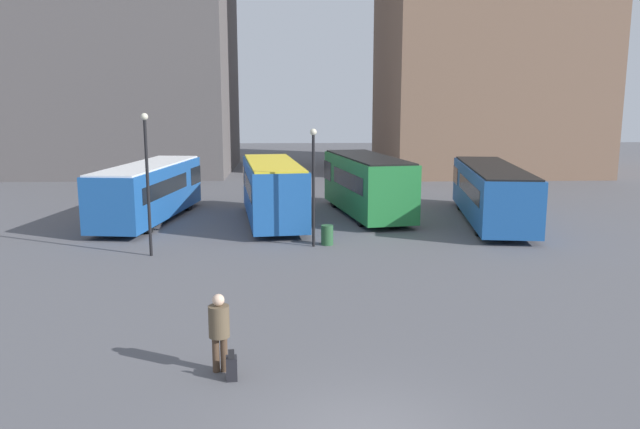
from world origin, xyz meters
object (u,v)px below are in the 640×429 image
bus_1 (273,190)px  bus_3 (491,191)px  lamp_post_0 (147,173)px  lamp_post_1 (313,177)px  traveler (219,326)px  bus_0 (149,190)px  trash_bin (327,235)px  suitcase (232,368)px  bus_2 (366,183)px

bus_1 → bus_3: (11.07, -0.32, -0.11)m
lamp_post_0 → lamp_post_1: size_ratio=1.13×
bus_3 → traveler: 20.98m
bus_0 → bus_3: bearing=-86.0°
bus_0 → bus_1: bus_1 is taller
bus_1 → lamp_post_0: lamp_post_0 is taller
bus_1 → bus_3: bus_1 is taller
lamp_post_0 → trash_bin: bearing=12.8°
suitcase → lamp_post_0: bearing=14.2°
bus_1 → lamp_post_1: (1.89, -5.47, 1.30)m
bus_0 → trash_bin: bearing=-116.5°
bus_1 → lamp_post_0: size_ratio=1.68×
traveler → trash_bin: 12.93m
bus_0 → bus_1: (6.33, -0.76, 0.09)m
lamp_post_1 → bus_2: bearing=67.1°
bus_3 → lamp_post_1: bearing=127.3°
bus_0 → bus_2: size_ratio=1.10×
suitcase → lamp_post_0: size_ratio=0.13×
bus_1 → traveler: bus_1 is taller
suitcase → trash_bin: bearing=-18.7°
lamp_post_0 → traveler: bearing=-69.9°
bus_0 → bus_2: 11.32m
traveler → bus_3: bearing=-40.4°
bus_3 → suitcase: (-11.38, -17.84, -1.29)m
trash_bin → bus_3: bearing=29.6°
bus_3 → lamp_post_0: (-15.68, -6.49, 1.76)m
bus_0 → bus_3: 17.43m
bus_2 → bus_1: bearing=99.5°
bus_0 → traveler: (5.71, -18.50, -0.49)m
bus_2 → trash_bin: bus_2 is taller
traveler → lamp_post_1: 12.66m
suitcase → trash_bin: (2.80, 12.96, 0.16)m
lamp_post_1 → trash_bin: 2.62m
bus_1 → traveler: 17.76m
lamp_post_0 → lamp_post_1: bearing=11.6°
bus_3 → traveler: (-11.68, -17.42, -0.46)m
bus_3 → lamp_post_0: lamp_post_0 is taller
bus_0 → bus_3: size_ratio=0.91×
trash_bin → bus_1: bearing=115.5°
suitcase → trash_bin: size_ratio=0.88×
bus_2 → bus_3: (6.12, -2.07, -0.17)m
bus_3 → lamp_post_0: bearing=120.5°
trash_bin → lamp_post_1: bearing=-155.4°
bus_0 → lamp_post_1: (8.22, -6.23, 1.38)m
lamp_post_0 → trash_bin: size_ratio=6.60×
suitcase → lamp_post_1: lamp_post_1 is taller
lamp_post_1 → trash_bin: lamp_post_1 is taller
bus_3 → suitcase: 21.20m
bus_3 → suitcase: bearing=155.4°
bus_0 → trash_bin: size_ratio=12.17×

